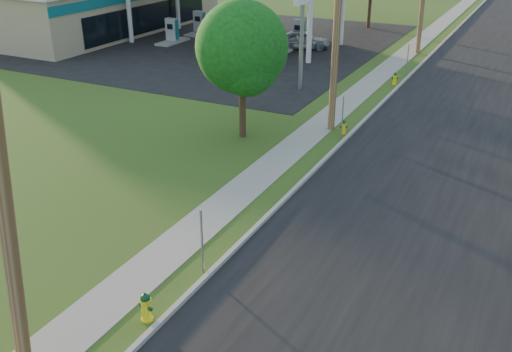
# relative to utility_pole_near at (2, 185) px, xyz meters

# --- Properties ---
(road) EXTENTS (8.00, 120.00, 0.02)m
(road) POSITION_rel_utility_pole_near_xyz_m (5.10, 11.00, -4.79)
(road) COLOR black
(road) RESTS_ON ground
(curb) EXTENTS (0.15, 120.00, 0.15)m
(curb) POSITION_rel_utility_pole_near_xyz_m (1.10, 11.00, -4.73)
(curb) COLOR #99968C
(curb) RESTS_ON ground
(sidewalk) EXTENTS (1.50, 120.00, 0.03)m
(sidewalk) POSITION_rel_utility_pole_near_xyz_m (-0.65, 11.00, -4.79)
(sidewalk) COLOR gray
(sidewalk) RESTS_ON ground
(forecourt) EXTENTS (26.00, 28.00, 0.02)m
(forecourt) POSITION_rel_utility_pole_near_xyz_m (-15.40, 33.00, -4.79)
(forecourt) COLOR black
(forecourt) RESTS_ON ground
(utility_pole_near) EXTENTS (1.40, 0.32, 9.48)m
(utility_pole_near) POSITION_rel_utility_pole_near_xyz_m (0.00, 0.00, 0.00)
(utility_pole_near) COLOR brown
(utility_pole_near) RESTS_ON ground
(utility_pole_mid) EXTENTS (1.40, 0.32, 9.80)m
(utility_pole_mid) POSITION_rel_utility_pole_near_xyz_m (-0.00, 18.00, 0.15)
(utility_pole_mid) COLOR brown
(utility_pole_mid) RESTS_ON ground
(sign_post_near) EXTENTS (0.05, 0.04, 2.00)m
(sign_post_near) POSITION_rel_utility_pole_near_xyz_m (0.85, 5.20, -3.80)
(sign_post_near) COLOR gray
(sign_post_near) RESTS_ON ground
(sign_post_mid) EXTENTS (0.05, 0.04, 2.00)m
(sign_post_mid) POSITION_rel_utility_pole_near_xyz_m (0.85, 17.00, -3.80)
(sign_post_mid) COLOR gray
(sign_post_mid) RESTS_ON ground
(sign_post_far) EXTENTS (0.05, 0.04, 2.00)m
(sign_post_far) POSITION_rel_utility_pole_near_xyz_m (0.85, 29.20, -3.80)
(sign_post_far) COLOR gray
(sign_post_far) RESTS_ON ground
(fuel_pump_nw) EXTENTS (1.20, 3.20, 1.90)m
(fuel_pump_nw) POSITION_rel_utility_pole_near_xyz_m (-17.90, 31.00, -4.08)
(fuel_pump_nw) COLOR #99968C
(fuel_pump_nw) RESTS_ON ground
(fuel_pump_ne) EXTENTS (1.20, 3.20, 1.90)m
(fuel_pump_ne) POSITION_rel_utility_pole_near_xyz_m (-8.90, 31.00, -4.08)
(fuel_pump_ne) COLOR #99968C
(fuel_pump_ne) RESTS_ON ground
(fuel_pump_sw) EXTENTS (1.20, 3.20, 1.90)m
(fuel_pump_sw) POSITION_rel_utility_pole_near_xyz_m (-17.90, 35.00, -4.08)
(fuel_pump_sw) COLOR #99968C
(fuel_pump_sw) RESTS_ON ground
(fuel_pump_se) EXTENTS (1.20, 3.20, 1.90)m
(fuel_pump_se) POSITION_rel_utility_pole_near_xyz_m (-8.90, 35.00, -4.08)
(fuel_pump_se) COLOR #99968C
(fuel_pump_se) RESTS_ON ground
(convenience_store) EXTENTS (10.40, 22.40, 4.25)m
(convenience_store) POSITION_rel_utility_pole_near_xyz_m (-26.38, 33.00, -2.67)
(convenience_store) COLOR tan
(convenience_store) RESTS_ON ground
(tree_verge) EXTENTS (4.01, 4.01, 6.07)m
(tree_verge) POSITION_rel_utility_pole_near_xyz_m (-3.17, 15.21, -0.90)
(tree_verge) COLOR #352414
(tree_verge) RESTS_ON ground
(hydrant_near) EXTENTS (0.43, 0.38, 0.82)m
(hydrant_near) POSITION_rel_utility_pole_near_xyz_m (0.69, 2.78, -4.40)
(hydrant_near) COLOR yellow
(hydrant_near) RESTS_ON ground
(hydrant_mid) EXTENTS (0.36, 0.32, 0.69)m
(hydrant_mid) POSITION_rel_utility_pole_near_xyz_m (0.73, 17.66, -4.47)
(hydrant_mid) COLOR yellow
(hydrant_mid) RESTS_ON ground
(hydrant_far) EXTENTS (0.39, 0.34, 0.74)m
(hydrant_far) POSITION_rel_utility_pole_near_xyz_m (0.70, 27.01, -4.44)
(hydrant_far) COLOR yellow
(hydrant_far) RESTS_ON ground
(car_silver) EXTENTS (4.31, 3.07, 1.36)m
(car_silver) POSITION_rel_utility_pole_near_xyz_m (-7.99, 33.58, -4.12)
(car_silver) COLOR #9DA0A4
(car_silver) RESTS_ON ground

